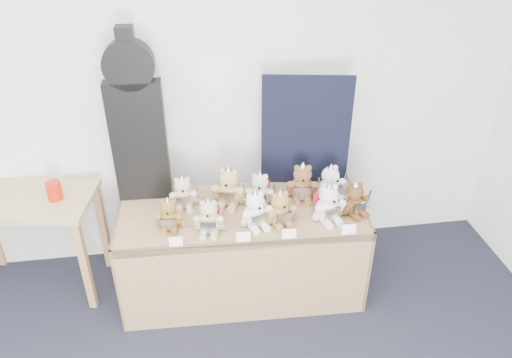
{
  "coord_description": "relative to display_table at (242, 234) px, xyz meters",
  "views": [
    {
      "loc": [
        0.63,
        -0.75,
        2.63
      ],
      "look_at": [
        1.02,
        1.87,
        0.99
      ],
      "focal_mm": 35.0,
      "sensor_mm": 36.0,
      "label": 1
    }
  ],
  "objects": [
    {
      "name": "room_shell",
      "position": [
        -0.1,
        0.59,
        0.9
      ],
      "size": [
        6.0,
        6.0,
        6.0
      ],
      "color": "white",
      "rests_on": "floor"
    },
    {
      "name": "display_table",
      "position": [
        0.0,
        0.0,
        0.0
      ],
      "size": [
        1.68,
        0.75,
        0.69
      ],
      "rotation": [
        0.0,
        0.0,
        -0.04
      ],
      "color": "olive",
      "rests_on": "floor"
    },
    {
      "name": "side_table",
      "position": [
        -1.45,
        0.31,
        0.1
      ],
      "size": [
        1.0,
        0.66,
        0.77
      ],
      "rotation": [
        0.0,
        0.0,
        -0.16
      ],
      "color": "#978051",
      "rests_on": "floor"
    },
    {
      "name": "guitar_case",
      "position": [
        -0.63,
        0.35,
        0.73
      ],
      "size": [
        0.36,
        0.12,
        1.18
      ],
      "rotation": [
        0.0,
        0.0,
        -0.04
      ],
      "color": "black",
      "rests_on": "display_table"
    },
    {
      "name": "navy_board",
      "position": [
        0.49,
        0.36,
        0.56
      ],
      "size": [
        0.61,
        0.13,
        0.82
      ],
      "primitive_type": "cube",
      "rotation": [
        0.0,
        0.0,
        -0.18
      ],
      "color": "black",
      "rests_on": "display_table"
    },
    {
      "name": "red_cup",
      "position": [
        -1.22,
        0.27,
        0.29
      ],
      "size": [
        0.1,
        0.1,
        0.13
      ],
      "primitive_type": "cylinder",
      "color": "#B91D0C",
      "rests_on": "side_table"
    },
    {
      "name": "teddy_front_far_left",
      "position": [
        -0.47,
        -0.05,
        0.25
      ],
      "size": [
        0.2,
        0.16,
        0.24
      ],
      "rotation": [
        0.0,
        0.0,
        -0.09
      ],
      "color": "brown",
      "rests_on": "display_table"
    },
    {
      "name": "teddy_front_left",
      "position": [
        -0.22,
        -0.12,
        0.25
      ],
      "size": [
        0.21,
        0.19,
        0.26
      ],
      "rotation": [
        0.0,
        0.0,
        -0.16
      ],
      "color": "#C3B389",
      "rests_on": "display_table"
    },
    {
      "name": "teddy_front_centre",
      "position": [
        0.08,
        -0.11,
        0.26
      ],
      "size": [
        0.24,
        0.21,
        0.28
      ],
      "rotation": [
        0.0,
        0.0,
        0.26
      ],
      "color": "white",
      "rests_on": "display_table"
    },
    {
      "name": "teddy_front_right",
      "position": [
        0.23,
        -0.11,
        0.26
      ],
      "size": [
        0.23,
        0.2,
        0.27
      ],
      "rotation": [
        0.0,
        0.0,
        0.26
      ],
      "color": "#A3733D",
      "rests_on": "display_table"
    },
    {
      "name": "teddy_front_far_right",
      "position": [
        0.55,
        -0.11,
        0.27
      ],
      "size": [
        0.25,
        0.22,
        0.29
      ],
      "rotation": [
        0.0,
        0.0,
        0.23
      ],
      "color": "white",
      "rests_on": "display_table"
    },
    {
      "name": "teddy_front_end",
      "position": [
        0.74,
        -0.08,
        0.25
      ],
      "size": [
        0.22,
        0.21,
        0.26
      ],
      "rotation": [
        0.0,
        0.0,
        0.41
      ],
      "color": "brown",
      "rests_on": "display_table"
    },
    {
      "name": "teddy_back_left",
      "position": [
        -0.37,
        0.18,
        0.25
      ],
      "size": [
        0.21,
        0.17,
        0.26
      ],
      "rotation": [
        0.0,
        0.0,
        0.01
      ],
      "color": "beige",
      "rests_on": "display_table"
    },
    {
      "name": "teddy_back_centre_left",
      "position": [
        -0.07,
        0.16,
        0.27
      ],
      "size": [
        0.25,
        0.24,
        0.31
      ],
      "rotation": [
        0.0,
        0.0,
        -0.34
      ],
      "color": "tan",
      "rests_on": "display_table"
    },
    {
      "name": "teddy_back_centre_right",
      "position": [
        0.14,
        0.13,
        0.25
      ],
      "size": [
        0.22,
        0.2,
        0.26
      ],
      "rotation": [
        0.0,
        0.0,
        -0.22
      ],
      "color": "beige",
      "rests_on": "display_table"
    },
    {
      "name": "teddy_back_right",
      "position": [
        0.44,
        0.16,
        0.27
      ],
      "size": [
        0.24,
        0.21,
        0.3
      ],
      "rotation": [
        0.0,
        0.0,
        -0.16
      ],
      "color": "brown",
      "rests_on": "display_table"
    },
    {
      "name": "teddy_back_end",
      "position": [
        0.63,
        0.12,
        0.26
      ],
      "size": [
        0.24,
        0.23,
        0.28
      ],
      "rotation": [
        0.0,
        0.0,
        0.49
      ],
      "color": "white",
      "rests_on": "display_table"
    },
    {
      "name": "entry_card_a",
      "position": [
        -0.43,
        -0.24,
        0.18
      ],
      "size": [
        0.08,
        0.02,
        0.06
      ],
      "primitive_type": "cube",
      "rotation": [
        -0.24,
        0.0,
        -0.04
      ],
      "color": "white",
      "rests_on": "display_table"
    },
    {
      "name": "entry_card_b",
      "position": [
        -0.02,
        -0.26,
        0.18
      ],
      "size": [
        0.09,
        0.02,
        0.06
      ],
      "primitive_type": "cube",
      "rotation": [
        -0.24,
        0.0,
        -0.04
      ],
      "color": "white",
      "rests_on": "display_table"
    },
    {
      "name": "entry_card_c",
      "position": [
        0.26,
        -0.27,
        0.18
      ],
      "size": [
        0.09,
        0.02,
        0.06
      ],
      "primitive_type": "cube",
      "rotation": [
        -0.24,
        0.0,
        -0.04
      ],
      "color": "white",
      "rests_on": "display_table"
    },
    {
      "name": "entry_card_d",
      "position": [
        0.64,
        -0.29,
        0.19
      ],
      "size": [
        0.09,
        0.02,
        0.07
      ],
      "primitive_type": "cube",
      "rotation": [
        -0.24,
        0.0,
        -0.04
      ],
      "color": "white",
      "rests_on": "display_table"
    }
  ]
}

